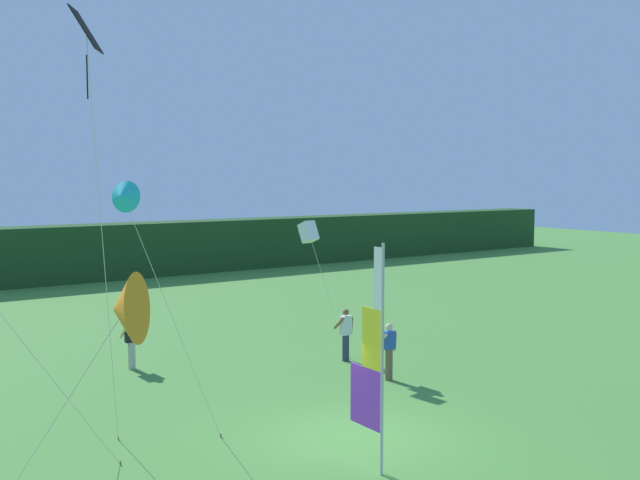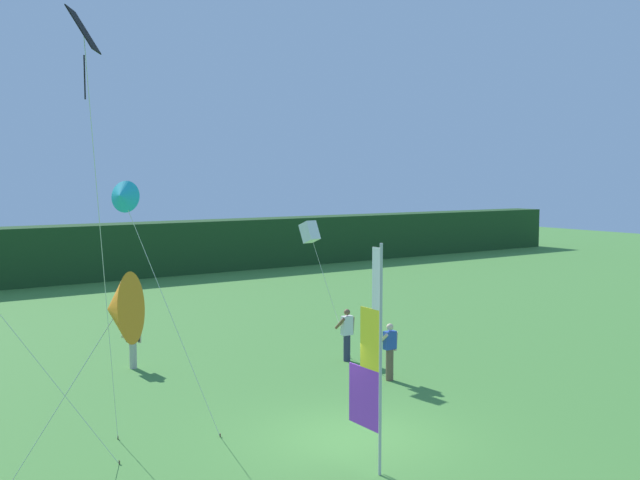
# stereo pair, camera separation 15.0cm
# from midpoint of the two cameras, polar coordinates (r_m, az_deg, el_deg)

# --- Properties ---
(ground_plane) EXTENTS (120.00, 120.00, 0.00)m
(ground_plane) POSITION_cam_midpoint_polar(r_m,az_deg,el_deg) (16.72, 2.55, -15.37)
(ground_plane) COLOR #478438
(distant_treeline) EXTENTS (80.00, 2.40, 3.14)m
(distant_treeline) POSITION_cam_midpoint_polar(r_m,az_deg,el_deg) (42.24, -21.56, -1.15)
(distant_treeline) COLOR #1E421E
(distant_treeline) RESTS_ON ground
(banner_flag) EXTENTS (0.06, 1.03, 4.56)m
(banner_flag) POSITION_cam_midpoint_polar(r_m,az_deg,el_deg) (14.44, 3.87, -9.57)
(banner_flag) COLOR #B7B7BC
(banner_flag) RESTS_ON ground
(person_near_banner) EXTENTS (0.55, 0.48, 1.67)m
(person_near_banner) POSITION_cam_midpoint_polar(r_m,az_deg,el_deg) (23.08, 1.85, -7.35)
(person_near_banner) COLOR #2D334C
(person_near_banner) RESTS_ON ground
(person_mid_field) EXTENTS (0.55, 0.48, 1.58)m
(person_mid_field) POSITION_cam_midpoint_polar(r_m,az_deg,el_deg) (22.90, -14.82, -7.75)
(person_mid_field) COLOR #B7B2A3
(person_mid_field) RESTS_ON ground
(person_far_left) EXTENTS (0.55, 0.48, 1.65)m
(person_far_left) POSITION_cam_midpoint_polar(r_m,az_deg,el_deg) (21.02, 5.24, -8.62)
(person_far_left) COLOR brown
(person_far_left) RESTS_ON ground
(kite_orange_delta_0) EXTENTS (1.96, 3.51, 4.66)m
(kite_orange_delta_0) POSITION_cam_midpoint_polar(r_m,az_deg,el_deg) (9.24, -15.57, -5.29)
(kite_orange_delta_0) COLOR brown
(kite_orange_delta_0) RESTS_ON ground
(kite_white_box_1) EXTENTS (1.55, 0.75, 4.47)m
(kite_white_box_1) POSITION_cam_midpoint_polar(r_m,az_deg,el_deg) (22.54, -1.10, 0.61)
(kite_white_box_1) COLOR brown
(kite_white_box_1) RESTS_ON ground
(kite_cyan_delta_2) EXTENTS (2.26, 0.98, 5.77)m
(kite_cyan_delta_2) POSITION_cam_midpoint_polar(r_m,az_deg,el_deg) (15.74, -15.48, 3.26)
(kite_cyan_delta_2) COLOR brown
(kite_cyan_delta_2) RESTS_ON ground
(kite_black_diamond_5) EXTENTS (1.92, 3.95, 8.50)m
(kite_black_diamond_5) POSITION_cam_midpoint_polar(r_m,az_deg,el_deg) (12.74, -18.07, 12.68)
(kite_black_diamond_5) COLOR brown
(kite_black_diamond_5) RESTS_ON ground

